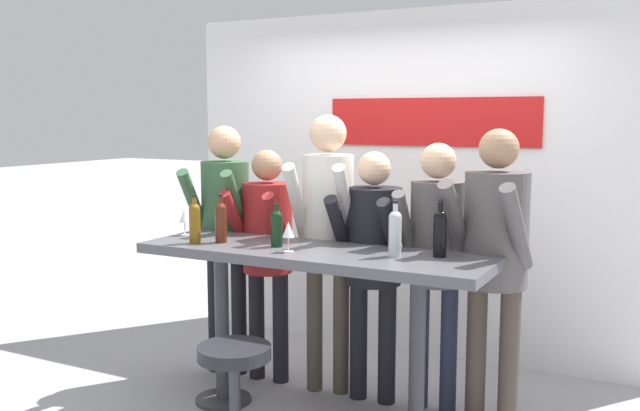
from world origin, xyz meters
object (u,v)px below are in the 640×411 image
Objects in this scene: wine_bottle_1 at (195,221)px; bar_stool at (235,386)px; person_center_left at (327,220)px; wine_bottle_3 at (395,231)px; wine_glass_0 at (288,231)px; person_center_right at (436,246)px; wine_bottle_4 at (440,231)px; person_left at (267,239)px; wine_glass_1 at (185,216)px; wine_bottle_2 at (277,227)px; person_far_left at (225,220)px; wine_bottle_0 at (221,220)px; person_right at (495,245)px; person_center at (373,249)px; tasting_table at (312,278)px.

bar_stool is at bearing -38.51° from wine_bottle_1.
bar_stool is 0.35× the size of person_center_left.
wine_glass_0 is at bearing -164.07° from wine_bottle_3.
person_center_right reaches higher than wine_bottle_4.
person_left is 1.19m from person_center_right.
wine_glass_1 is (-0.86, 0.70, 0.76)m from bar_stool.
wine_bottle_1 is 0.66m from wine_glass_0.
wine_bottle_1 is 1.16× the size of wine_bottle_2.
wine_bottle_1 is (-1.33, -0.67, 0.15)m from person_center_right.
wine_bottle_2 is at bearing 14.48° from wine_bottle_1.
bar_stool is at bearing -63.67° from person_far_left.
person_far_left is 0.86m from wine_bottle_2.
person_center_right is 5.55× the size of wine_bottle_0.
wine_bottle_0 is at bearing -154.67° from person_right.
person_left is 0.87× the size of person_center_left.
person_far_left is 1.09× the size of person_center.
wine_bottle_3 reaches higher than wine_bottle_1.
person_right is at bearing 29.41° from wine_glass_0.
wine_bottle_0 is 0.53m from wine_glass_0.
wine_bottle_0 is 1.71× the size of wine_glass_0.
person_left is at bearing 177.07° from person_center.
wine_bottle_3 is at bearing -25.14° from person_left.
person_center_left reaches higher than person_far_left.
person_far_left is at bearing 145.60° from wine_glass_0.
wine_bottle_0 is 1.36m from wine_bottle_4.
wine_bottle_0 is 1.12m from wine_bottle_3.
wine_bottle_1 is 0.31m from wine_glass_1.
tasting_table is 8.16× the size of wine_bottle_2.
person_center_left reaches higher than wine_bottle_0.
person_center_left is 0.36m from person_center.
person_left is 0.66m from wine_bottle_1.
person_center_right reaches higher than tasting_table.
bar_stool is 0.36× the size of person_far_left.
person_center_left is 1.10× the size of person_center_right.
person_center reaches higher than person_left.
person_far_left is at bearing 123.06° from wine_bottle_0.
person_far_left is 0.41m from wine_glass_1.
person_center_left is at bearing 176.45° from person_center.
person_center_right reaches higher than person_left.
wine_glass_1 is (-0.04, -0.40, 0.07)m from person_far_left.
wine_bottle_3 reaches higher than wine_glass_1.
person_right reaches higher than person_center.
person_center is (0.19, 0.46, 0.11)m from tasting_table.
person_right is 9.99× the size of wine_glass_0.
person_far_left is at bearing 169.25° from wine_bottle_4.
wine_bottle_1 is at bearing -149.71° from person_center.
wine_glass_0 is (-0.82, -0.27, -0.02)m from wine_bottle_4.
person_center_right is (0.72, 0.05, -0.12)m from person_center_left.
tasting_table is 0.37m from wine_bottle_2.
person_right is at bearing -3.62° from person_center.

